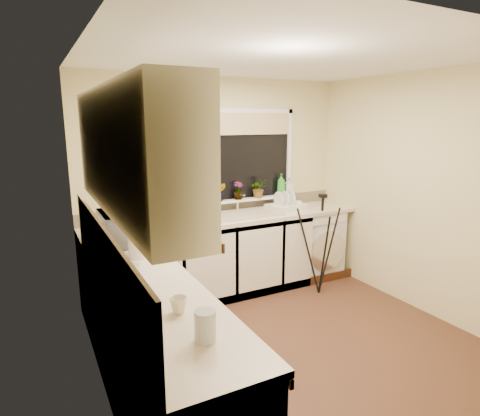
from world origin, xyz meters
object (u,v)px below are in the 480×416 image
soap_bottle_clear (289,186)px  steel_jar (134,272)px  laptop (173,219)px  kettle (139,243)px  dish_rack (286,207)px  glass_jug (205,326)px  plant_c (238,190)px  soap_bottle_green (281,184)px  cup_left (178,305)px  cup_back (298,205)px  plant_d (259,188)px  plant_a (192,193)px  tripod (321,245)px  washing_machine (312,242)px  microwave (122,227)px  plant_b (221,192)px

soap_bottle_clear → steel_jar: bearing=-146.0°
laptop → steel_jar: size_ratio=3.32×
kettle → dish_rack: kettle is taller
glass_jug → plant_c: (1.47, 2.49, 0.18)m
soap_bottle_green → cup_left: bearing=-134.1°
dish_rack → cup_back: cup_back is taller
glass_jug → plant_d: (1.75, 2.48, 0.19)m
kettle → soap_bottle_green: bearing=28.1°
soap_bottle_clear → soap_bottle_green: bearing=-178.4°
glass_jug → soap_bottle_green: size_ratio=0.59×
plant_a → cup_left: plant_a is taller
dish_rack → tripod: 0.66m
steel_jar → cup_back: bearing=30.4°
washing_machine → kettle: size_ratio=3.88×
soap_bottle_clear → plant_d: bearing=-176.2°
dish_rack → cup_left: size_ratio=4.30×
dish_rack → microwave: bearing=-175.5°
glass_jug → cup_back: 3.19m
microwave → soap_bottle_green: bearing=-73.0°
laptop → plant_b: bearing=19.0°
steel_jar → soap_bottle_green: 2.72m
dish_rack → plant_d: plant_d is taller
laptop → kettle: laptop is taller
washing_machine → cup_left: bearing=-139.8°
plant_d → cup_back: plant_d is taller
tripod → microwave: bearing=171.1°
tripod → soap_bottle_clear: soap_bottle_clear is taller
washing_machine → glass_jug: (-2.45, -2.31, 0.55)m
washing_machine → glass_jug: bearing=-135.0°
steel_jar → plant_c: 2.23m
plant_a → soap_bottle_clear: bearing=1.0°
washing_machine → plant_c: size_ratio=4.01×
kettle → steel_jar: 0.49m
tripod → plant_b: size_ratio=5.50×
plant_b → microwave: bearing=-153.4°
cup_left → plant_c: bearing=55.3°
tripod → glass_jug: (-2.16, -1.79, 0.39)m
kettle → soap_bottle_clear: 2.45m
cup_back → glass_jug: bearing=-133.7°
washing_machine → dish_rack: bearing=178.6°
plant_b → soap_bottle_green: soap_bottle_green is taller
washing_machine → microwave: bearing=-168.0°
steel_jar → soap_bottle_clear: (2.33, 1.57, 0.20)m
cup_left → steel_jar: bearing=100.4°
tripod → steel_jar: size_ratio=10.54×
soap_bottle_green → cup_back: size_ratio=2.27×
kettle → plant_c: 1.81m
plant_b → plant_d: size_ratio=0.93×
plant_b → soap_bottle_clear: 0.97m
glass_jug → plant_d: plant_d is taller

